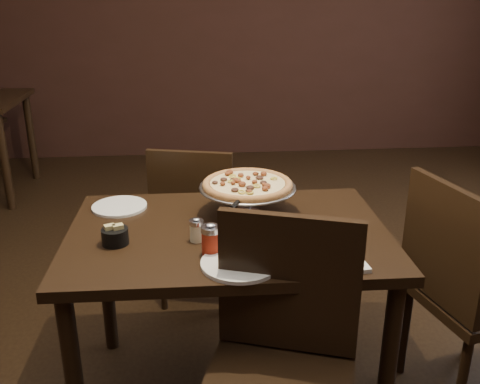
{
  "coord_description": "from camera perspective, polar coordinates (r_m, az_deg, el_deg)",
  "views": [
    {
      "loc": [
        -0.19,
        -1.88,
        1.63
      ],
      "look_at": [
        -0.01,
        0.02,
        0.89
      ],
      "focal_mm": 40.0,
      "sensor_mm": 36.0,
      "label": 1
    }
  ],
  "objects": [
    {
      "name": "chair_side",
      "position": [
        2.31,
        22.74,
        -9.23
      ],
      "size": [
        0.54,
        0.54,
        0.96
      ],
      "rotation": [
        0.0,
        0.0,
        1.8
      ],
      "color": "black",
      "rests_on": "ground"
    },
    {
      "name": "pizza_stand",
      "position": [
        2.13,
        0.8,
        0.76
      ],
      "size": [
        0.39,
        0.39,
        0.16
      ],
      "color": "silver",
      "rests_on": "dining_table"
    },
    {
      "name": "plate_left",
      "position": [
        2.3,
        -12.73,
        -1.52
      ],
      "size": [
        0.23,
        0.23,
        0.01
      ],
      "primitive_type": "cylinder",
      "color": "white",
      "rests_on": "dining_table"
    },
    {
      "name": "pepper_flake_shaker",
      "position": [
        1.85,
        -3.14,
        -5.07
      ],
      "size": [
        0.07,
        0.07,
        0.12
      ],
      "color": "maroon",
      "rests_on": "dining_table"
    },
    {
      "name": "chair_near",
      "position": [
        1.75,
        4.34,
        -17.62
      ],
      "size": [
        0.58,
        0.58,
        0.98
      ],
      "rotation": [
        0.0,
        0.0,
        -0.32
      ],
      "color": "black",
      "rests_on": "ground"
    },
    {
      "name": "chair_far",
      "position": [
        2.8,
        -4.63,
        -2.99
      ],
      "size": [
        0.51,
        0.51,
        0.9
      ],
      "rotation": [
        0.0,
        0.0,
        2.9
      ],
      "color": "black",
      "rests_on": "ground"
    },
    {
      "name": "packet_caddy",
      "position": [
        1.98,
        -13.2,
        -4.56
      ],
      "size": [
        0.1,
        0.1,
        0.07
      ],
      "rotation": [
        0.0,
        0.0,
        0.39
      ],
      "color": "black",
      "rests_on": "dining_table"
    },
    {
      "name": "dining_table",
      "position": [
        2.09,
        -1.25,
        -6.55
      ],
      "size": [
        1.23,
        0.83,
        0.76
      ],
      "rotation": [
        0.0,
        0.0,
        -0.01
      ],
      "color": "black",
      "rests_on": "ground"
    },
    {
      "name": "parmesan_shaker",
      "position": [
        1.95,
        -4.66,
        -4.05
      ],
      "size": [
        0.05,
        0.05,
        0.09
      ],
      "color": "beige",
      "rests_on": "dining_table"
    },
    {
      "name": "room",
      "position": [
        1.93,
        2.32,
        14.35
      ],
      "size": [
        6.04,
        7.04,
        2.84
      ],
      "color": "black",
      "rests_on": "ground"
    },
    {
      "name": "napkin_stack",
      "position": [
        1.83,
        10.94,
        -7.43
      ],
      "size": [
        0.16,
        0.16,
        0.02
      ],
      "primitive_type": "cube",
      "rotation": [
        0.0,
        0.0,
        0.1
      ],
      "color": "white",
      "rests_on": "dining_table"
    },
    {
      "name": "plate_near",
      "position": [
        1.79,
        0.01,
        -7.62
      ],
      "size": [
        0.26,
        0.26,
        0.01
      ],
      "primitive_type": "cylinder",
      "color": "white",
      "rests_on": "dining_table"
    },
    {
      "name": "serving_spatula",
      "position": [
        1.95,
        -0.34,
        -1.23
      ],
      "size": [
        0.14,
        0.14,
        0.02
      ],
      "rotation": [
        0.0,
        0.0,
        -0.41
      ],
      "color": "silver",
      "rests_on": "pizza_stand"
    }
  ]
}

